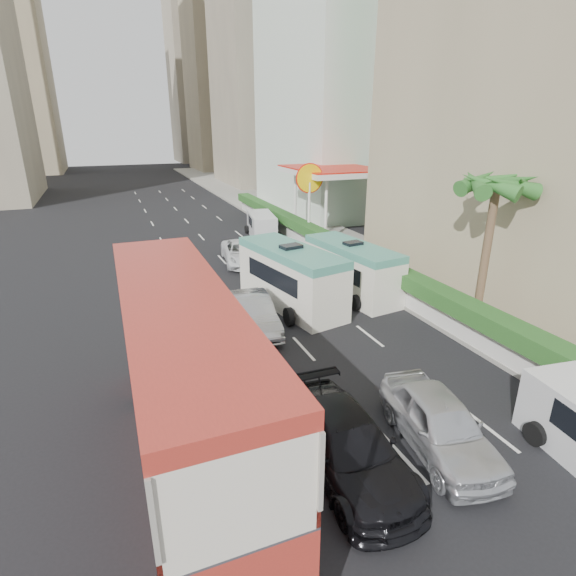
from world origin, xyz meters
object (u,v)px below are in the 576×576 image
car_silver_lane_b (436,446)px  panel_van_far (262,225)px  minibus_far (352,270)px  double_decker_bus (184,384)px  minibus_near (291,277)px  car_silver_lane_a (253,329)px  palm_tree (485,257)px  van_asset (243,263)px  shell_station (331,202)px  car_black (346,468)px

car_silver_lane_b → panel_van_far: panel_van_far is taller
minibus_far → double_decker_bus: bearing=-144.1°
minibus_near → car_silver_lane_a: bearing=-154.3°
car_silver_lane_a → palm_tree: (9.58, -3.62, 3.38)m
van_asset → palm_tree: (7.08, -13.73, 3.38)m
palm_tree → shell_station: 19.14m
panel_van_far → shell_station: shell_station is taller
minibus_far → car_silver_lane_a: bearing=-167.4°
car_silver_lane_b → shell_station: (9.23, 24.97, 2.75)m
car_silver_lane_b → van_asset: car_silver_lane_b is taller
minibus_near → shell_station: (9.07, 13.35, 1.23)m
panel_van_far → palm_tree: palm_tree is taller
minibus_near → shell_station: size_ratio=0.86×
car_silver_lane_a → palm_tree: 10.79m
van_asset → car_silver_lane_a: bearing=-96.2°
panel_van_far → palm_tree: 20.85m
van_asset → minibus_near: minibus_near is taller
car_silver_lane_b → car_black: bearing=-174.9°
car_black → minibus_near: 11.91m
minibus_near → double_decker_bus: bearing=-136.8°
double_decker_bus → shell_station: size_ratio=1.38×
car_silver_lane_b → car_black: size_ratio=0.88×
double_decker_bus → minibus_far: (10.59, 9.93, -1.13)m
van_asset → minibus_far: minibus_far is taller
car_silver_lane_b → panel_van_far: size_ratio=1.03×
car_silver_lane_b → palm_tree: (7.03, 5.97, 3.38)m
double_decker_bus → car_silver_lane_b: size_ratio=2.29×
car_silver_lane_a → shell_station: size_ratio=0.60×
panel_van_far → palm_tree: bearing=-70.4°
minibus_far → panel_van_far: 14.50m
car_black → van_asset: 19.70m
minibus_far → shell_station: shell_station is taller
double_decker_bus → palm_tree: size_ratio=1.72×
shell_station → car_silver_lane_a: bearing=-127.5°
double_decker_bus → car_silver_lane_a: bearing=61.0°
car_silver_lane_a → minibus_near: size_ratio=0.70×
car_silver_lane_a → van_asset: 10.41m
double_decker_bus → car_silver_lane_b: bearing=-16.2°
car_silver_lane_a → car_black: bearing=-87.7°
minibus_near → panel_van_far: 15.17m
panel_van_far → minibus_near: bearing=-93.0°
shell_station → panel_van_far: bearing=165.9°
minibus_far → van_asset: bearing=109.1°
palm_tree → panel_van_far: bearing=99.6°
car_silver_lane_b → panel_van_far: (3.57, 26.38, 0.93)m
palm_tree → minibus_near: bearing=140.6°
car_black → shell_station: (12.10, 24.77, 2.75)m
double_decker_bus → shell_station: bearing=55.2°
minibus_far → shell_station: (5.41, 13.07, 1.35)m
car_black → van_asset: (2.82, 19.50, 0.00)m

